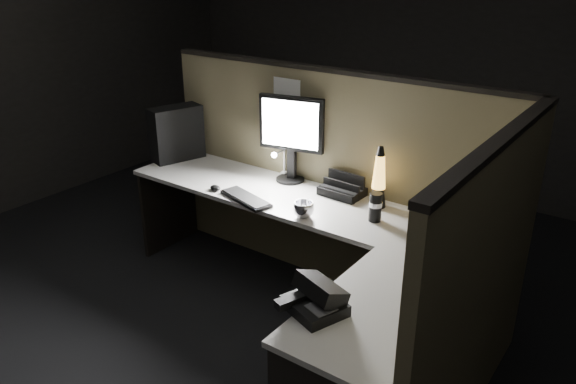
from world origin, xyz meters
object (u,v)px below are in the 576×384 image
Objects in this scene: pc_tower at (176,133)px; monitor at (291,131)px; lava_lamp at (379,182)px; keyboard at (246,199)px; desk_phone at (316,298)px.

pc_tower is 1.00m from monitor.
pc_tower is at bearing -176.45° from lava_lamp.
keyboard is at bearing -106.04° from monitor.
monitor is at bearing 176.18° from lava_lamp.
pc_tower is at bearing 171.88° from desk_phone.
pc_tower is at bearing 177.21° from keyboard.
desk_phone is at bearing -20.64° from keyboard.
lava_lamp reaches higher than desk_phone.
keyboard is (0.94, -0.31, -0.20)m from pc_tower.
pc_tower is 1.02× the size of keyboard.
keyboard is at bearing 164.09° from desk_phone.
keyboard is 0.86m from lava_lamp.
keyboard is at bearing -0.82° from pc_tower.
desk_phone is at bearing -75.66° from lava_lamp.
monitor is at bearing 101.35° from keyboard.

